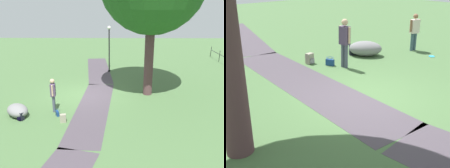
{
  "view_description": "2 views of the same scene",
  "coord_description": "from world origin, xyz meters",
  "views": [
    {
      "loc": [
        14.31,
        1.78,
        5.54
      ],
      "look_at": [
        0.2,
        1.6,
        0.78
      ],
      "focal_mm": 40.27,
      "sensor_mm": 36.0,
      "label": 1
    },
    {
      "loc": [
        -5.31,
        5.56,
        3.46
      ],
      "look_at": [
        -0.49,
        1.39,
        0.91
      ],
      "focal_mm": 47.23,
      "sensor_mm": 36.0,
      "label": 2
    }
  ],
  "objects": [
    {
      "name": "lawn_boulder",
      "position": [
        2.96,
        -3.08,
        0.3
      ],
      "size": [
        1.61,
        1.58,
        0.61
      ],
      "color": "slate",
      "rests_on": "ground"
    },
    {
      "name": "backpack_by_boulder",
      "position": [
        3.4,
        -2.77,
        0.19
      ],
      "size": [
        0.34,
        0.34,
        0.4
      ],
      "color": "black",
      "rests_on": "ground"
    },
    {
      "name": "spare_backpack_on_lawn",
      "position": [
        3.58,
        -0.69,
        0.19
      ],
      "size": [
        0.3,
        0.31,
        0.4
      ],
      "color": "gray",
      "rests_on": "ground"
    },
    {
      "name": "man_near_boulder",
      "position": [
        2.15,
        -5.26,
        0.92
      ],
      "size": [
        0.32,
        0.51,
        1.6
      ],
      "color": "#3E5664",
      "rests_on": "ground"
    },
    {
      "name": "ground_plane",
      "position": [
        0.0,
        0.0,
        0.0
      ],
      "size": [
        48.0,
        48.0,
        0.0
      ],
      "primitive_type": "plane",
      "color": "#47683C"
    },
    {
      "name": "frisbee_on_grass",
      "position": [
        1.04,
        -5.05,
        0.01
      ],
      "size": [
        0.24,
        0.24,
        0.02
      ],
      "color": "#2AA5E2",
      "rests_on": "ground"
    },
    {
      "name": "footpath_segment_far",
      "position": [
        9.82,
        -0.59,
        0.0
      ],
      "size": [
        8.18,
        3.61,
        0.01
      ],
      "color": "#473D47",
      "rests_on": "ground"
    },
    {
      "name": "footpath_segment_mid",
      "position": [
        1.94,
        0.6,
        0.0
      ],
      "size": [
        8.09,
        2.18,
        0.01
      ],
      "color": "#473D47",
      "rests_on": "ground"
    },
    {
      "name": "handbag_on_grass",
      "position": [
        2.88,
        -1.11,
        0.14
      ],
      "size": [
        0.36,
        0.36,
        0.31
      ],
      "color": "navy",
      "rests_on": "ground"
    },
    {
      "name": "woman_with_handbag",
      "position": [
        2.37,
        -1.38,
        1.04
      ],
      "size": [
        0.52,
        0.28,
        1.78
      ],
      "color": "#454B5C",
      "rests_on": "ground"
    }
  ]
}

